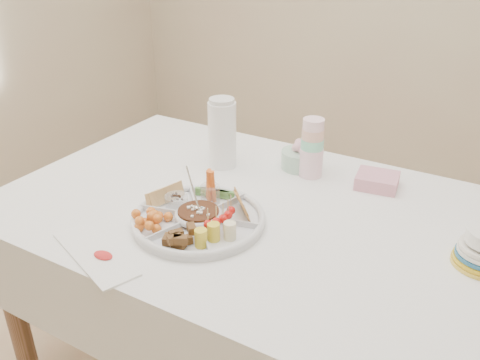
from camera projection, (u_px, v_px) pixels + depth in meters
The scene contains 14 objects.
dining_table at pixel (246, 300), 1.75m from camera, with size 1.52×1.02×0.76m, color white.
party_tray at pixel (199, 217), 1.46m from camera, with size 0.38×0.38×0.04m, color silver.
bean_dip at pixel (199, 215), 1.46m from camera, with size 0.12×0.12×0.04m, color black.
tortillas at pixel (242, 206), 1.48m from camera, with size 0.11×0.11×0.07m, color #B57F4D, non-canonical shape.
carrot_cucumber at pixel (213, 184), 1.56m from camera, with size 0.12×0.12×0.11m, color orange, non-canonical shape.
pita_raisins at pixel (171, 195), 1.54m from camera, with size 0.10×0.10×0.05m, color tan, non-canonical shape.
cherries at pixel (153, 218), 1.43m from camera, with size 0.12×0.12×0.05m, color orange, non-canonical shape.
granola_chunks at pixel (181, 237), 1.35m from camera, with size 0.10×0.10×0.04m, color brown, non-canonical shape.
banana_tomato at pixel (229, 224), 1.36m from camera, with size 0.11×0.11×0.09m, color #D8D265, non-canonical shape.
cup_stack at pixel (312, 146), 1.71m from camera, with size 0.08×0.08×0.22m, color silver.
thermos at pixel (222, 132), 1.77m from camera, with size 0.10×0.10×0.25m, color white.
flower_bowl at pixel (300, 155), 1.79m from camera, with size 0.13×0.13×0.10m, color #A7BFB4.
napkin_stack at pixel (377, 181), 1.67m from camera, with size 0.13×0.12×0.04m, color pink.
placemat at pixel (95, 254), 1.34m from camera, with size 0.32×0.11×0.01m, color white.
Camera 1 is at (0.67, -1.19, 1.54)m, focal length 38.00 mm.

